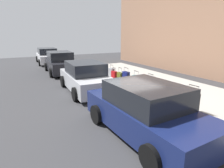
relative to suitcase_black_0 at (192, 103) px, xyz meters
The scene contains 20 objects.
ground_plane 3.21m from the suitcase_black_0, 15.16° to the left, with size 40.00×40.00×0.00m, color #333335.
sidewalk_curb 3.51m from the suitcase_black_0, 28.70° to the right, with size 18.00×5.00×0.14m, color #9E9B93.
suitcase_black_0 is the anchor object (origin of this frame).
suitcase_navy_1 0.58m from the suitcase_black_0, ahead, with size 0.43×0.21×0.78m.
suitcase_olive_2 1.10m from the suitcase_black_0, ahead, with size 0.37×0.22×0.88m.
suitcase_red_3 1.65m from the suitcase_black_0, ahead, with size 0.50×0.21×0.84m.
suitcase_silver_4 2.25m from the suitcase_black_0, ahead, with size 0.45×0.23×1.06m.
suitcase_maroon_5 2.82m from the suitcase_black_0, ahead, with size 0.46×0.22×0.90m.
suitcase_teal_6 3.40m from the suitcase_black_0, ahead, with size 0.48×0.28×1.00m.
suitcase_black_7 3.96m from the suitcase_black_0, ahead, with size 0.41×0.23×0.65m.
suitcase_navy_8 4.51m from the suitcase_black_0, ahead, with size 0.44×0.25×1.00m.
suitcase_olive_9 5.08m from the suitcase_black_0, ahead, with size 0.47×0.25×0.92m.
suitcase_red_10 5.64m from the suitcase_black_0, ahead, with size 0.41×0.24×0.85m.
suitcase_silver_11 6.17m from the suitcase_black_0, ahead, with size 0.41×0.28×0.92m.
fire_hydrant 7.17m from the suitcase_black_0, ahead, with size 0.39×0.21×0.77m.
bollard_post 7.70m from the suitcase_black_0, ahead, with size 0.15×0.15×0.79m, color brown.
parked_car_navy_0 2.26m from the suitcase_black_0, 94.32° to the left, with size 4.42×2.23×1.56m.
parked_car_silver_1 5.41m from the suitcase_black_0, 24.57° to the left, with size 4.34×2.17×1.54m.
parked_car_charcoal_2 10.73m from the suitcase_black_0, 12.09° to the left, with size 4.58×2.19×1.64m.
parked_car_white_3 16.22m from the suitcase_black_0, ahead, with size 4.76×2.18×1.56m.
Camera 1 is at (-7.39, 4.75, 2.94)m, focal length 30.49 mm.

